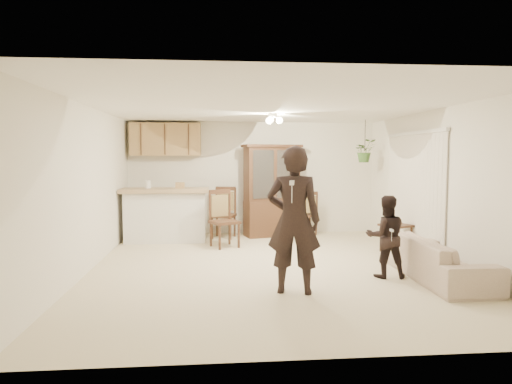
{
  "coord_description": "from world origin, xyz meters",
  "views": [
    {
      "loc": [
        -0.83,
        -6.97,
        1.74
      ],
      "look_at": [
        -0.18,
        0.4,
        1.16
      ],
      "focal_mm": 32.0,
      "sensor_mm": 36.0,
      "label": 1
    }
  ],
  "objects": [
    {
      "name": "floor",
      "position": [
        0.0,
        0.0,
        0.0
      ],
      "size": [
        6.5,
        6.5,
        0.0
      ],
      "primitive_type": "plane",
      "color": "beige",
      "rests_on": "ground"
    },
    {
      "name": "ceiling",
      "position": [
        0.0,
        0.0,
        2.5
      ],
      "size": [
        5.5,
        6.5,
        0.02
      ],
      "primitive_type": "cube",
      "color": "white",
      "rests_on": "wall_back"
    },
    {
      "name": "wall_back",
      "position": [
        0.0,
        3.25,
        1.25
      ],
      "size": [
        5.5,
        0.02,
        2.5
      ],
      "primitive_type": "cube",
      "color": "white",
      "rests_on": "ground"
    },
    {
      "name": "wall_front",
      "position": [
        0.0,
        -3.25,
        1.25
      ],
      "size": [
        5.5,
        0.02,
        2.5
      ],
      "primitive_type": "cube",
      "color": "white",
      "rests_on": "ground"
    },
    {
      "name": "wall_left",
      "position": [
        -2.75,
        0.0,
        1.25
      ],
      "size": [
        0.02,
        6.5,
        2.5
      ],
      "primitive_type": "cube",
      "color": "white",
      "rests_on": "ground"
    },
    {
      "name": "wall_right",
      "position": [
        2.75,
        0.0,
        1.25
      ],
      "size": [
        0.02,
        6.5,
        2.5
      ],
      "primitive_type": "cube",
      "color": "white",
      "rests_on": "ground"
    },
    {
      "name": "breakfast_bar",
      "position": [
        -1.85,
        2.35,
        0.5
      ],
      "size": [
        1.6,
        0.55,
        1.0
      ],
      "primitive_type": "cube",
      "color": "white",
      "rests_on": "floor"
    },
    {
      "name": "bar_top",
      "position": [
        -1.85,
        2.35,
        1.05
      ],
      "size": [
        1.75,
        0.7,
        0.08
      ],
      "primitive_type": "cube",
      "color": "tan",
      "rests_on": "breakfast_bar"
    },
    {
      "name": "upper_cabinets",
      "position": [
        -1.9,
        3.07,
        2.1
      ],
      "size": [
        1.5,
        0.34,
        0.7
      ],
      "primitive_type": "cube",
      "color": "olive",
      "rests_on": "wall_back"
    },
    {
      "name": "vertical_blinds",
      "position": [
        2.71,
        0.9,
        1.1
      ],
      "size": [
        0.06,
        2.3,
        2.1
      ],
      "primitive_type": null,
      "color": "silver",
      "rests_on": "wall_right"
    },
    {
      "name": "ceiling_fixture",
      "position": [
        0.2,
        1.2,
        2.4
      ],
      "size": [
        0.36,
        0.36,
        0.2
      ],
      "primitive_type": null,
      "color": "#FFF1BF",
      "rests_on": "ceiling"
    },
    {
      "name": "hanging_plant",
      "position": [
        2.3,
        2.4,
        1.85
      ],
      "size": [
        0.43,
        0.37,
        0.48
      ],
      "primitive_type": "imported",
      "color": "#234F1F",
      "rests_on": "ceiling"
    },
    {
      "name": "plant_cord",
      "position": [
        2.3,
        2.4,
        2.17
      ],
      "size": [
        0.01,
        0.01,
        0.65
      ],
      "primitive_type": "cylinder",
      "color": "black",
      "rests_on": "ceiling"
    },
    {
      "name": "sofa",
      "position": [
        2.3,
        -0.91,
        0.37
      ],
      "size": [
        0.75,
        1.88,
        0.73
      ],
      "primitive_type": "imported",
      "rotation": [
        0.0,
        0.0,
        1.56
      ],
      "color": "beige",
      "rests_on": "floor"
    },
    {
      "name": "adult",
      "position": [
        0.15,
        -1.33,
        0.9
      ],
      "size": [
        0.74,
        0.57,
        1.8
      ],
      "primitive_type": "imported",
      "rotation": [
        0.0,
        0.0,
        2.92
      ],
      "color": "black",
      "rests_on": "floor"
    },
    {
      "name": "child",
      "position": [
        1.59,
        -0.71,
        0.68
      ],
      "size": [
        0.7,
        0.58,
        1.35
      ],
      "primitive_type": "imported",
      "rotation": [
        0.0,
        0.0,
        3.04
      ],
      "color": "black",
      "rests_on": "floor"
    },
    {
      "name": "china_hutch",
      "position": [
        0.38,
        2.83,
        0.98
      ],
      "size": [
        1.34,
        0.77,
        1.99
      ],
      "rotation": [
        0.0,
        0.0,
        0.24
      ],
      "color": "#352313",
      "rests_on": "floor"
    },
    {
      "name": "side_table",
      "position": [
        2.41,
        0.93,
        0.27
      ],
      "size": [
        0.61,
        0.61,
        0.57
      ],
      "rotation": [
        0.0,
        0.0,
        0.42
      ],
      "color": "#352313",
      "rests_on": "floor"
    },
    {
      "name": "chair_bar",
      "position": [
        -0.66,
        1.68,
        0.31
      ],
      "size": [
        0.64,
        0.64,
        1.09
      ],
      "rotation": [
        0.0,
        0.0,
        0.43
      ],
      "color": "#352313",
      "rests_on": "floor"
    },
    {
      "name": "chair_hutch_left",
      "position": [
        -0.67,
        2.68,
        0.3
      ],
      "size": [
        0.59,
        0.59,
        1.08
      ],
      "rotation": [
        0.0,
        0.0,
        -0.27
      ],
      "color": "#352313",
      "rests_on": "floor"
    },
    {
      "name": "chair_hutch_right",
      "position": [
        1.16,
        2.96,
        0.27
      ],
      "size": [
        0.51,
        0.51,
        0.97
      ],
      "rotation": [
        0.0,
        0.0,
        3.34
      ],
      "color": "#352313",
      "rests_on": "floor"
    },
    {
      "name": "controller_adult",
      "position": [
        0.05,
        -1.76,
        1.43
      ],
      "size": [
        0.08,
        0.17,
        0.05
      ],
      "primitive_type": "cube",
      "rotation": [
        0.0,
        0.0,
        2.92
      ],
      "color": "white",
      "rests_on": "adult"
    },
    {
      "name": "controller_child",
      "position": [
        1.57,
        -0.98,
        0.73
      ],
      "size": [
        0.04,
        0.11,
        0.03
      ],
      "primitive_type": "cube",
      "rotation": [
        0.0,
        0.0,
        3.04
      ],
      "color": "white",
      "rests_on": "child"
    }
  ]
}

